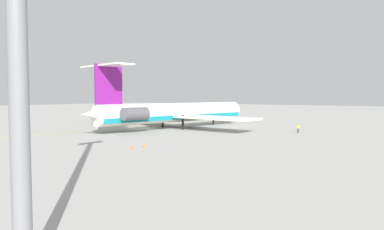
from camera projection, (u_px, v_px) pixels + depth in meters
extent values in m
plane|color=#9E9E99|center=(146.00, 128.00, 74.55)|extent=(397.53, 397.53, 0.00)
cylinder|color=silver|center=(177.00, 112.00, 75.09)|extent=(38.08, 10.37, 4.05)
cone|color=silver|center=(233.00, 110.00, 88.30)|extent=(4.81, 4.54, 3.88)
cone|color=silver|center=(96.00, 114.00, 61.86)|extent=(6.40, 4.38, 3.44)
cube|color=teal|center=(177.00, 117.00, 75.14)|extent=(37.26, 10.31, 0.89)
cube|color=silver|center=(150.00, 114.00, 83.19)|extent=(10.65, 17.94, 0.40)
cube|color=silver|center=(216.00, 118.00, 68.23)|extent=(7.39, 17.23, 0.40)
cylinder|color=#515156|center=(116.00, 113.00, 68.30)|extent=(5.38, 3.16, 2.35)
cube|color=silver|center=(117.00, 113.00, 67.80)|extent=(3.21, 1.78, 0.49)
cylinder|color=#515156|center=(135.00, 114.00, 63.64)|extent=(5.38, 3.16, 2.35)
cube|color=silver|center=(133.00, 114.00, 64.15)|extent=(3.21, 1.78, 0.49)
cube|color=#7A197F|center=(109.00, 84.00, 63.33)|extent=(5.47, 1.32, 7.17)
cube|color=silver|center=(97.00, 67.00, 65.18)|extent=(4.73, 6.46, 0.28)
cube|color=silver|center=(116.00, 65.00, 60.53)|extent=(4.73, 6.46, 0.28)
cylinder|color=black|center=(213.00, 119.00, 83.26)|extent=(0.45, 0.45, 3.07)
cylinder|color=black|center=(163.00, 121.00, 76.63)|extent=(0.45, 0.45, 3.07)
cylinder|color=black|center=(183.00, 122.00, 71.99)|extent=(0.45, 0.45, 3.07)
cylinder|color=black|center=(202.00, 118.00, 100.80)|extent=(0.10, 0.10, 0.82)
cylinder|color=black|center=(202.00, 118.00, 100.81)|extent=(0.10, 0.10, 0.82)
cylinder|color=yellow|center=(202.00, 116.00, 100.76)|extent=(0.28, 0.28, 0.65)
sphere|color=brown|center=(202.00, 114.00, 100.73)|extent=(0.26, 0.26, 0.26)
cylinder|color=yellow|center=(201.00, 116.00, 100.75)|extent=(0.08, 0.08, 0.55)
cylinder|color=yellow|center=(203.00, 116.00, 100.77)|extent=(0.08, 0.08, 0.55)
cylinder|color=black|center=(298.00, 131.00, 65.23)|extent=(0.11, 0.11, 0.87)
cylinder|color=black|center=(298.00, 131.00, 65.27)|extent=(0.11, 0.11, 0.87)
cylinder|color=yellow|center=(298.00, 127.00, 65.21)|extent=(0.29, 0.29, 0.69)
sphere|color=#8C6647|center=(298.00, 124.00, 65.18)|extent=(0.27, 0.27, 0.27)
cylinder|color=yellow|center=(297.00, 127.00, 65.15)|extent=(0.08, 0.08, 0.58)
cylinder|color=yellow|center=(299.00, 126.00, 65.26)|extent=(0.08, 0.08, 0.58)
cone|color=#EA590F|center=(144.00, 145.00, 47.25)|extent=(0.40, 0.40, 0.55)
cone|color=#EA590F|center=(187.00, 118.00, 103.63)|extent=(0.40, 0.40, 0.55)
cone|color=#EA590F|center=(132.00, 147.00, 45.82)|extent=(0.40, 0.40, 0.55)
cube|color=gold|center=(148.00, 126.00, 80.23)|extent=(74.39, 11.77, 0.01)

